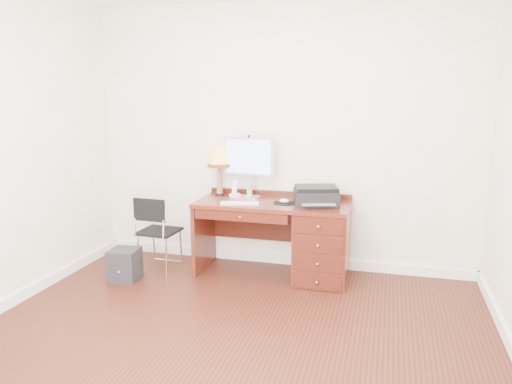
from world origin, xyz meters
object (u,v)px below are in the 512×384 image
(printer, at_px, (316,196))
(chair, at_px, (156,227))
(equipment_box, at_px, (125,265))
(monitor, at_px, (248,160))
(desk, at_px, (305,237))
(leg_lamp, at_px, (219,160))
(phone, at_px, (235,192))

(printer, bearing_deg, chair, 172.38)
(printer, height_order, equipment_box, printer)
(monitor, bearing_deg, chair, -145.61)
(desk, relative_size, leg_lamp, 2.98)
(monitor, bearing_deg, leg_lamp, -177.36)
(phone, xyz_separation_m, chair, (-0.71, -0.39, -0.32))
(chair, bearing_deg, monitor, 29.73)
(desk, relative_size, printer, 3.11)
(monitor, height_order, printer, monitor)
(printer, bearing_deg, phone, 154.00)
(phone, bearing_deg, printer, 10.12)
(chair, xyz_separation_m, equipment_box, (-0.22, -0.27, -0.33))
(monitor, distance_m, leg_lamp, 0.32)
(desk, relative_size, chair, 1.89)
(desk, xyz_separation_m, leg_lamp, (-0.94, 0.18, 0.71))
(printer, xyz_separation_m, phone, (-0.86, 0.14, -0.04))
(phone, height_order, equipment_box, phone)
(leg_lamp, height_order, equipment_box, leg_lamp)
(desk, xyz_separation_m, phone, (-0.75, 0.12, 0.39))
(equipment_box, bearing_deg, chair, 46.08)
(leg_lamp, relative_size, equipment_box, 1.61)
(leg_lamp, height_order, chair, leg_lamp)
(phone, bearing_deg, desk, 10.47)
(monitor, xyz_separation_m, leg_lamp, (-0.32, 0.03, -0.02))
(chair, bearing_deg, phone, 32.17)
(monitor, bearing_deg, phone, -159.84)
(printer, bearing_deg, equipment_box, 179.66)
(leg_lamp, distance_m, chair, 0.94)
(desk, xyz_separation_m, printer, (0.11, -0.02, 0.43))
(desk, distance_m, monitor, 0.96)
(desk, xyz_separation_m, monitor, (-0.62, 0.15, 0.72))
(desk, height_order, phone, phone)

